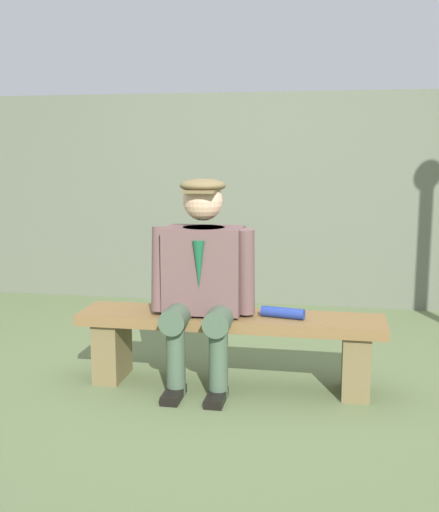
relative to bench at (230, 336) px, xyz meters
name	(u,v)px	position (x,y,z in m)	size (l,w,h in m)	color
ground_plane	(230,385)	(0.00, 0.00, -0.31)	(30.00, 30.00, 0.00)	#596A42
bench	(230,336)	(0.00, 0.00, 0.00)	(1.81, 0.37, 0.44)	brown
seated_man	(202,274)	(0.16, 0.05, 0.38)	(0.62, 0.52, 1.24)	brown
rolled_magazine	(283,313)	(-0.31, 0.02, 0.16)	(0.06, 0.06, 0.25)	navy
stadium_wall	(269,200)	(0.00, -2.20, 0.65)	(12.00, 0.24, 1.91)	#5A604F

